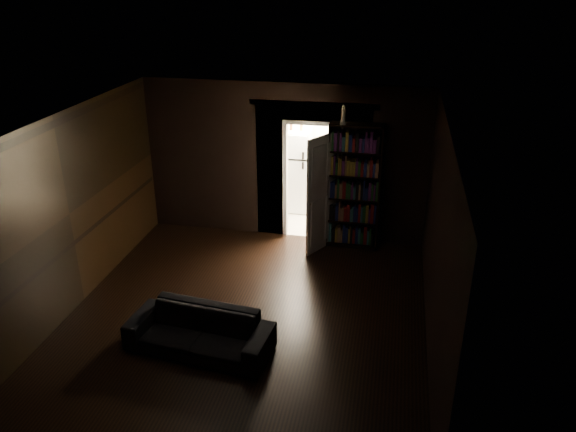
# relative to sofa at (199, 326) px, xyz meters

# --- Properties ---
(ground) EXTENTS (5.50, 5.50, 0.00)m
(ground) POSITION_rel_sofa_xyz_m (0.39, 0.79, -0.36)
(ground) COLOR black
(ground) RESTS_ON ground
(room_walls) EXTENTS (5.02, 5.61, 2.84)m
(room_walls) POSITION_rel_sofa_xyz_m (0.38, 1.86, 1.32)
(room_walls) COLOR black
(room_walls) RESTS_ON ground
(kitchen_alcove) EXTENTS (2.20, 1.80, 2.60)m
(kitchen_alcove) POSITION_rel_sofa_xyz_m (0.89, 4.66, 0.85)
(kitchen_alcove) COLOR beige
(kitchen_alcove) RESTS_ON ground
(sofa) EXTENTS (1.94, 1.01, 0.72)m
(sofa) POSITION_rel_sofa_xyz_m (0.00, 0.00, 0.00)
(sofa) COLOR black
(sofa) RESTS_ON ground
(bookshelf) EXTENTS (0.93, 0.44, 2.20)m
(bookshelf) POSITION_rel_sofa_xyz_m (1.64, 3.38, 0.74)
(bookshelf) COLOR black
(bookshelf) RESTS_ON ground
(refrigerator) EXTENTS (0.90, 0.86, 1.65)m
(refrigerator) POSITION_rel_sofa_xyz_m (0.30, 4.82, 0.47)
(refrigerator) COLOR white
(refrigerator) RESTS_ON ground
(door) EXTENTS (0.47, 0.76, 2.05)m
(door) POSITION_rel_sofa_xyz_m (1.15, 3.15, 0.67)
(door) COLOR white
(door) RESTS_ON ground
(figurine) EXTENTS (0.13, 0.13, 0.32)m
(figurine) POSITION_rel_sofa_xyz_m (1.42, 3.31, 2.00)
(figurine) COLOR white
(figurine) RESTS_ON bookshelf
(bottles) EXTENTS (0.63, 0.22, 0.25)m
(bottles) POSITION_rel_sofa_xyz_m (0.28, 4.77, 1.42)
(bottles) COLOR black
(bottles) RESTS_ON refrigerator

